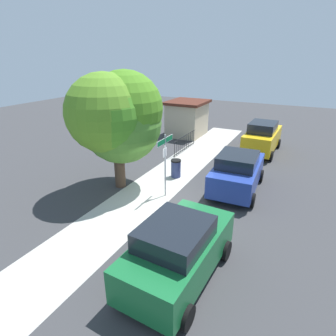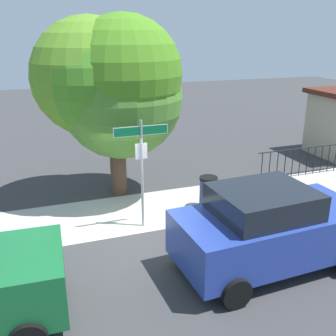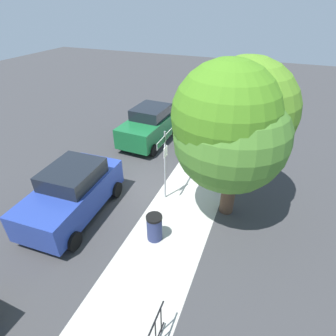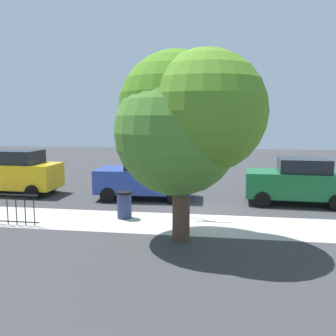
{
  "view_description": "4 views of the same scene",
  "coord_description": "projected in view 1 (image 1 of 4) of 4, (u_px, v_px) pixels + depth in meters",
  "views": [
    {
      "loc": [
        -10.21,
        -5.07,
        6.2
      ],
      "look_at": [
        -0.22,
        0.02,
        1.64
      ],
      "focal_mm": 29.93,
      "sensor_mm": 36.0,
      "label": 1
    },
    {
      "loc": [
        -2.34,
        -8.98,
        5.1
      ],
      "look_at": [
        0.89,
        0.18,
        1.69
      ],
      "focal_mm": 41.81,
      "sensor_mm": 36.0,
      "label": 2
    },
    {
      "loc": [
        8.29,
        3.71,
        7.02
      ],
      "look_at": [
        0.85,
        0.76,
        1.88
      ],
      "focal_mm": 28.65,
      "sensor_mm": 36.0,
      "label": 3
    },
    {
      "loc": [
        -1.05,
        13.39,
        3.63
      ],
      "look_at": [
        0.9,
        0.39,
        1.81
      ],
      "focal_mm": 38.8,
      "sensor_mm": 36.0,
      "label": 4
    }
  ],
  "objects": [
    {
      "name": "sidewalk_strip",
      "position": [
        166.0,
        178.0,
        15.09
      ],
      "size": [
        24.0,
        2.6,
        0.0
      ],
      "primitive_type": "cube",
      "color": "#B0ADA5",
      "rests_on": "ground_plane"
    },
    {
      "name": "trash_bin",
      "position": [
        176.0,
        168.0,
        15.09
      ],
      "size": [
        0.55,
        0.55,
        0.98
      ],
      "color": "navy",
      "rests_on": "ground_plane"
    },
    {
      "name": "car_blue",
      "position": [
        237.0,
        172.0,
        13.46
      ],
      "size": [
        4.35,
        2.33,
        1.92
      ],
      "rotation": [
        0.0,
        0.0,
        0.05
      ],
      "color": "#253B95",
      "rests_on": "ground_plane"
    },
    {
      "name": "iron_fence",
      "position": [
        185.0,
        143.0,
        19.27
      ],
      "size": [
        3.57,
        0.04,
        1.07
      ],
      "color": "black",
      "rests_on": "ground_plane"
    },
    {
      "name": "car_green",
      "position": [
        178.0,
        250.0,
        8.05
      ],
      "size": [
        4.28,
        2.3,
        1.95
      ],
      "rotation": [
        0.0,
        0.0,
        -0.05
      ],
      "color": "#176432",
      "rests_on": "ground_plane"
    },
    {
      "name": "shade_tree",
      "position": [
        116.0,
        116.0,
        12.59
      ],
      "size": [
        4.47,
        3.91,
        5.62
      ],
      "color": "#4F3829",
      "rests_on": "ground_plane"
    },
    {
      "name": "street_sign",
      "position": [
        165.0,
        154.0,
        12.47
      ],
      "size": [
        1.44,
        0.07,
        2.98
      ],
      "color": "#9EA0A5",
      "rests_on": "ground_plane"
    },
    {
      "name": "utility_shed",
      "position": [
        187.0,
        118.0,
        22.7
      ],
      "size": [
        3.4,
        2.94,
        2.78
      ],
      "color": "tan",
      "rests_on": "ground_plane"
    },
    {
      "name": "car_yellow",
      "position": [
        262.0,
        137.0,
        18.74
      ],
      "size": [
        4.49,
        2.12,
        2.11
      ],
      "rotation": [
        0.0,
        0.0,
        -0.03
      ],
      "color": "gold",
      "rests_on": "ground_plane"
    },
    {
      "name": "ground_plane",
      "position": [
        171.0,
        199.0,
        12.89
      ],
      "size": [
        60.0,
        60.0,
        0.0
      ],
      "primitive_type": "plane",
      "color": "#38383A"
    }
  ]
}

